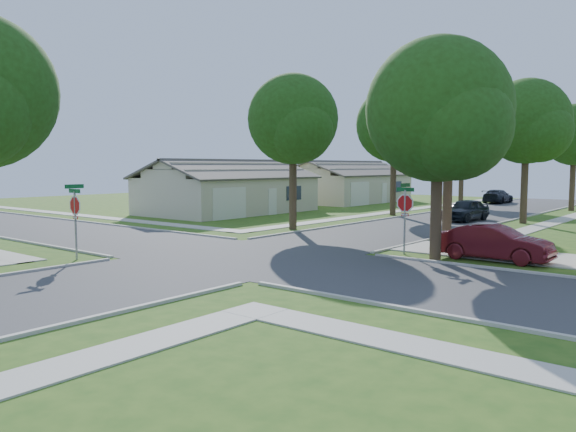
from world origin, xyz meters
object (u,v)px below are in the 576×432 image
(car_curb_east, at_px, (465,210))
(tree_ne_corner, at_px, (440,117))
(stop_sign_sw, at_px, (75,209))
(stop_sign_ne, at_px, (405,206))
(tree_e_near, at_px, (450,124))
(tree_w_near, at_px, (294,124))
(car_curb_west, at_px, (498,196))
(tree_w_mid, at_px, (395,128))
(tree_e_mid, at_px, (528,125))
(house_nw_far, at_px, (347,187))
(house_nw_near, at_px, (229,193))
(car_driveway, at_px, (494,243))
(tree_e_far, at_px, (575,138))
(tree_w_far, at_px, (463,146))

(car_curb_east, bearing_deg, tree_ne_corner, -67.75)
(stop_sign_sw, height_order, stop_sign_ne, same)
(tree_e_near, distance_m, tree_w_near, 9.41)
(car_curb_west, bearing_deg, tree_w_mid, 84.68)
(tree_e_mid, distance_m, tree_ne_corner, 16.89)
(house_nw_far, bearing_deg, tree_w_near, -63.73)
(tree_e_mid, distance_m, house_nw_far, 23.95)
(house_nw_near, distance_m, car_driveway, 25.97)
(house_nw_near, bearing_deg, house_nw_far, 90.00)
(tree_e_mid, height_order, car_curb_west, tree_e_mid)
(tree_e_far, bearing_deg, tree_e_mid, -89.98)
(stop_sign_sw, bearing_deg, tree_e_near, 55.41)
(stop_sign_ne, xyz_separation_m, tree_w_mid, (-9.34, 16.31, 4.46))
(stop_sign_sw, height_order, car_curb_east, stop_sign_sw)
(house_nw_far, xyz_separation_m, car_curb_east, (17.19, -11.80, -0.77))
(tree_e_far, bearing_deg, tree_w_near, -110.60)
(stop_sign_sw, bearing_deg, house_nw_near, 119.83)
(car_driveway, bearing_deg, tree_e_mid, 12.47)
(tree_ne_corner, height_order, car_curb_east, tree_ne_corner)
(stop_sign_ne, bearing_deg, house_nw_near, 153.54)
(tree_w_near, xyz_separation_m, car_driveway, (12.81, -3.51, -5.41))
(car_curb_east, height_order, car_curb_west, car_curb_east)
(tree_e_mid, distance_m, tree_e_far, 13.00)
(tree_w_mid, xyz_separation_m, tree_w_far, (-0.01, 13.00, -0.98))
(tree_w_near, relative_size, car_curb_east, 2.04)
(car_driveway, distance_m, car_curb_east, 16.26)
(tree_w_mid, xyz_separation_m, car_driveway, (12.81, -15.51, -5.78))
(stop_sign_ne, relative_size, car_curb_west, 0.64)
(stop_sign_ne, distance_m, house_nw_far, 34.26)
(car_curb_west, bearing_deg, tree_ne_corner, 104.22)
(tree_e_near, xyz_separation_m, house_nw_far, (-20.74, 22.99, -4.13))
(tree_e_mid, relative_size, tree_w_mid, 0.96)
(tree_e_mid, xyz_separation_m, car_curb_east, (-3.56, -0.81, -5.50))
(tree_e_mid, bearing_deg, house_nw_near, -163.85)
(tree_w_near, bearing_deg, stop_sign_sw, -90.23)
(stop_sign_sw, xyz_separation_m, tree_e_mid, (9.46, 25.71, 4.22))
(tree_w_far, distance_m, car_driveway, 31.62)
(tree_w_near, xyz_separation_m, tree_w_mid, (0.00, 12.00, 0.37))
(tree_e_near, distance_m, tree_e_far, 25.00)
(tree_e_mid, relative_size, house_nw_far, 0.68)
(stop_sign_sw, xyz_separation_m, car_curb_east, (5.90, 24.89, -1.28))
(car_curb_west, bearing_deg, tree_e_far, 143.91)
(stop_sign_ne, distance_m, tree_ne_corner, 3.96)
(stop_sign_ne, xyz_separation_m, car_curb_east, (-3.50, 15.49, -1.28))
(tree_e_mid, height_order, tree_w_far, tree_e_mid)
(tree_w_mid, relative_size, car_curb_west, 2.04)
(tree_w_mid, bearing_deg, car_curb_east, -7.94)
(stop_sign_sw, height_order, tree_ne_corner, tree_ne_corner)
(car_curb_east, bearing_deg, stop_sign_sw, -98.98)
(house_nw_near, distance_m, house_nw_far, 17.00)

